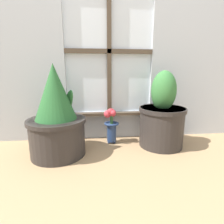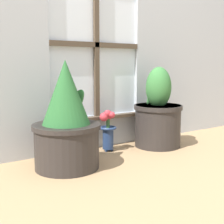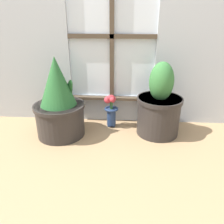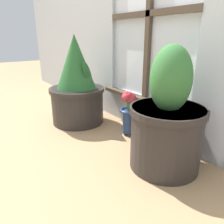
# 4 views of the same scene
# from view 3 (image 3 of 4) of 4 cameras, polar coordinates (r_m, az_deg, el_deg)

# --- Properties ---
(ground_plane) EXTENTS (10.00, 10.00, 0.00)m
(ground_plane) POSITION_cam_3_polar(r_m,az_deg,el_deg) (1.53, -1.86, -12.87)
(ground_plane) COLOR tan
(potted_plant_left) EXTENTS (0.41, 0.41, 0.65)m
(potted_plant_left) POSITION_cam_3_polar(r_m,az_deg,el_deg) (1.78, -13.70, 2.12)
(potted_plant_left) COLOR #2D2826
(potted_plant_left) RESTS_ON ground_plane
(potted_plant_right) EXTENTS (0.36, 0.36, 0.60)m
(potted_plant_right) POSITION_cam_3_polar(r_m,az_deg,el_deg) (1.81, 12.19, 1.22)
(potted_plant_right) COLOR #2D2826
(potted_plant_right) RESTS_ON ground_plane
(flower_vase) EXTENTS (0.12, 0.12, 0.30)m
(flower_vase) POSITION_cam_3_polar(r_m,az_deg,el_deg) (1.89, -0.27, 1.06)
(flower_vase) COLOR navy
(flower_vase) RESTS_ON ground_plane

